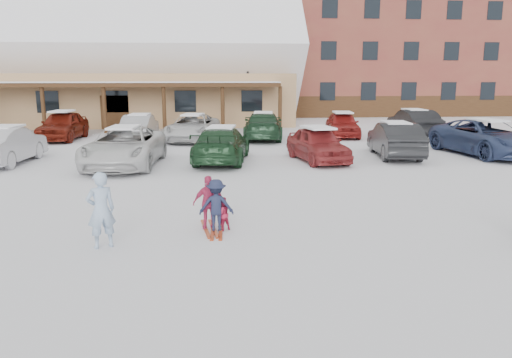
{
  "coord_description": "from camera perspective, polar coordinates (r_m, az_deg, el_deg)",
  "views": [
    {
      "loc": [
        -0.74,
        -10.5,
        3.36
      ],
      "look_at": [
        0.3,
        1.0,
        1.0
      ],
      "focal_mm": 35.0,
      "sensor_mm": 36.0,
      "label": 1
    }
  ],
  "objects": [
    {
      "name": "ground",
      "position": [
        11.05,
        -1.09,
        -6.15
      ],
      "size": [
        160.0,
        160.0,
        0.0
      ],
      "primitive_type": "plane",
      "color": "silver",
      "rests_on": "ground"
    },
    {
      "name": "day_lodge",
      "position": [
        39.34,
        -17.66,
        11.88
      ],
      "size": [
        29.12,
        12.5,
        10.38
      ],
      "color": "tan",
      "rests_on": "ground"
    },
    {
      "name": "alpine_hotel",
      "position": [
        51.04,
        12.56,
        17.23
      ],
      "size": [
        31.48,
        14.01,
        21.48
      ],
      "color": "maroon",
      "rests_on": "ground"
    },
    {
      "name": "lamp_post",
      "position": [
        35.6,
        -0.94,
        11.54
      ],
      "size": [
        0.5,
        0.25,
        5.9
      ],
      "color": "black",
      "rests_on": "ground"
    },
    {
      "name": "conifer_3",
      "position": [
        54.95,
        1.95,
        13.39
      ],
      "size": [
        3.96,
        3.96,
        9.18
      ],
      "color": "black",
      "rests_on": "ground"
    },
    {
      "name": "conifer_4",
      "position": [
        66.4,
        27.16,
        13.08
      ],
      "size": [
        5.06,
        5.06,
        11.73
      ],
      "color": "black",
      "rests_on": "ground"
    },
    {
      "name": "adult_skier",
      "position": [
        10.37,
        -17.3,
        -3.41
      ],
      "size": [
        0.67,
        0.58,
        1.55
      ],
      "primitive_type": "imported",
      "rotation": [
        0.0,
        0.0,
        3.59
      ],
      "color": "#9CB7D5",
      "rests_on": "ground"
    },
    {
      "name": "toddler_red",
      "position": [
        11.15,
        -3.87,
        -3.98
      ],
      "size": [
        0.46,
        0.43,
        0.76
      ],
      "primitive_type": "imported",
      "rotation": [
        0.0,
        0.0,
        3.65
      ],
      "color": "#AD1F3E",
      "rests_on": "ground"
    },
    {
      "name": "child_navy",
      "position": [
        11.04,
        -4.56,
        -3.03
      ],
      "size": [
        0.77,
        0.46,
        1.17
      ],
      "primitive_type": "imported",
      "rotation": [
        0.0,
        0.0,
        3.11
      ],
      "color": "#1B223D",
      "rests_on": "ground"
    },
    {
      "name": "skis_child_navy",
      "position": [
        11.2,
        -4.52,
        -5.87
      ],
      "size": [
        0.25,
        1.41,
        0.03
      ],
      "primitive_type": "cube",
      "rotation": [
        0.0,
        0.0,
        3.11
      ],
      "color": "#A23717",
      "rests_on": "ground"
    },
    {
      "name": "child_magenta",
      "position": [
        11.18,
        -5.38,
        -2.73
      ],
      "size": [
        0.75,
        0.39,
        1.23
      ],
      "primitive_type": "imported",
      "rotation": [
        0.0,
        0.0,
        3.27
      ],
      "color": "#C3305C",
      "rests_on": "ground"
    },
    {
      "name": "skis_child_magenta",
      "position": [
        11.34,
        -5.32,
        -5.66
      ],
      "size": [
        0.37,
        1.41,
        0.03
      ],
      "primitive_type": "cube",
      "rotation": [
        0.0,
        0.0,
        3.27
      ],
      "color": "#A23717",
      "rests_on": "ground"
    },
    {
      "name": "parked_car_1",
      "position": [
        21.97,
        -26.62,
        3.47
      ],
      "size": [
        1.79,
        4.54,
        1.47
      ],
      "primitive_type": "imported",
      "rotation": [
        0.0,
        0.0,
        3.09
      ],
      "color": "#B4B4B9",
      "rests_on": "ground"
    },
    {
      "name": "parked_car_2",
      "position": [
        19.75,
        -14.78,
        3.59
      ],
      "size": [
        2.86,
        5.59,
        1.51
      ],
      "primitive_type": "imported",
      "rotation": [
        0.0,
        0.0,
        -0.07
      ],
      "color": "silver",
      "rests_on": "ground"
    },
    {
      "name": "parked_car_3",
      "position": [
        20.13,
        -3.95,
        3.95
      ],
      "size": [
        2.69,
        5.11,
        1.41
      ],
      "primitive_type": "imported",
      "rotation": [
        0.0,
        0.0,
        2.99
      ],
      "color": "#1A3C21",
      "rests_on": "ground"
    },
    {
      "name": "parked_car_4",
      "position": [
        20.42,
        7.06,
        3.96
      ],
      "size": [
        2.28,
        4.27,
        1.38
      ],
      "primitive_type": "imported",
      "rotation": [
        0.0,
        0.0,
        0.17
      ],
      "color": "maroon",
      "rests_on": "ground"
    },
    {
      "name": "parked_car_5",
      "position": [
        22.17,
        15.61,
        4.34
      ],
      "size": [
        2.1,
        4.65,
        1.48
      ],
      "primitive_type": "imported",
      "rotation": [
        0.0,
        0.0,
        3.02
      ],
      "color": "#232326",
      "rests_on": "ground"
    },
    {
      "name": "parked_car_6",
      "position": [
        24.04,
        24.82,
        4.32
      ],
      "size": [
        3.31,
        5.87,
        1.55
      ],
      "primitive_type": "imported",
      "rotation": [
        0.0,
        0.0,
        0.14
      ],
      "color": "navy",
      "rests_on": "ground"
    },
    {
      "name": "parked_car_8",
      "position": [
        29.22,
        -21.22,
        5.72
      ],
      "size": [
        2.05,
        4.68,
        1.57
      ],
      "primitive_type": "imported",
      "rotation": [
        0.0,
        0.0,
        -0.04
      ],
      "color": "maroon",
      "rests_on": "ground"
    },
    {
      "name": "parked_car_9",
      "position": [
        28.07,
        -13.11,
        5.8
      ],
      "size": [
        1.64,
        4.26,
        1.38
      ],
      "primitive_type": "imported",
      "rotation": [
        0.0,
        0.0,
        3.1
      ],
      "color": "#9A9B9E",
      "rests_on": "ground"
    },
    {
      "name": "parked_car_10",
      "position": [
        27.13,
        -7.22,
        5.85
      ],
      "size": [
        3.17,
        5.4,
        1.41
      ],
      "primitive_type": "imported",
      "rotation": [
        0.0,
        0.0,
        -0.17
      ],
      "color": "silver",
      "rests_on": "ground"
    },
    {
      "name": "parked_car_11",
      "position": [
        27.48,
        0.83,
        6.08
      ],
      "size": [
        2.63,
        5.29,
        1.48
      ],
      "primitive_type": "imported",
      "rotation": [
        0.0,
        0.0,
        3.03
      ],
      "color": "#1E3F26",
      "rests_on": "ground"
    },
    {
      "name": "parked_car_12",
      "position": [
        29.13,
        9.85,
        6.16
      ],
      "size": [
        2.12,
        4.3,
        1.41
      ],
      "primitive_type": "imported",
      "rotation": [
        0.0,
        0.0,
        -0.11
      ],
      "color": "maroon",
      "rests_on": "ground"
    },
    {
      "name": "parked_car_13",
      "position": [
        29.9,
        17.56,
        6.09
      ],
      "size": [
        1.78,
        4.81,
        1.57
      ],
      "primitive_type": "imported",
      "rotation": [
        0.0,
        0.0,
        3.12
      ],
      "color": "black",
      "rests_on": "ground"
    }
  ]
}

